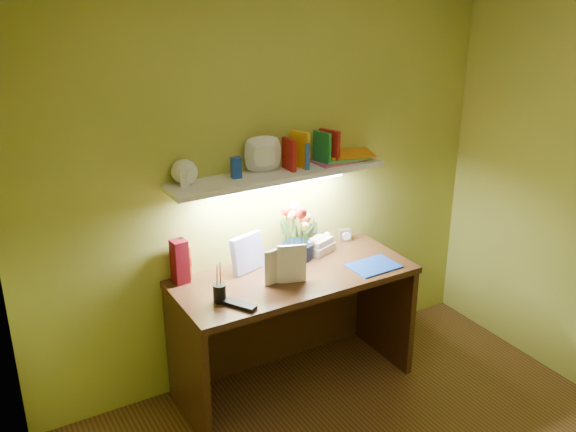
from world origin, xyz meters
The scene contains 13 objects.
desk centered at (0.00, 1.20, 0.38)m, with size 1.40×0.60×0.75m, color black.
flower_bouquet centered at (0.13, 1.39, 0.91)m, with size 0.21×0.21×0.33m, color black, non-canonical shape.
telephone centered at (0.29, 1.39, 0.80)m, with size 0.17×0.13×0.10m, color white, non-canonical shape.
desk_clock centered at (0.53, 1.45, 0.79)m, with size 0.08×0.04×0.08m, color #B6B6BB.
whisky_bottle centered at (-0.58, 1.45, 0.88)m, with size 0.07×0.07×0.26m, color #A74D18, non-canonical shape.
whisky_box centered at (-0.60, 1.43, 0.88)m, with size 0.08×0.08×0.25m, color #620814.
pen_cup centered at (-0.50, 1.12, 0.84)m, with size 0.07×0.07×0.17m, color black.
art_card centered at (-0.21, 1.38, 0.86)m, with size 0.22×0.04×0.22m, color white, non-canonical shape.
tv_remote centered at (-0.44, 1.02, 0.76)m, with size 0.05×0.20×0.02m, color black.
blue_folder centered at (0.46, 1.05, 0.75)m, with size 0.28×0.21×0.01m, color #1742AB.
desk_book_a centered at (-0.22, 1.15, 0.85)m, with size 0.15×0.02×0.21m, color beige.
desk_book_b centered at (-0.14, 1.15, 0.86)m, with size 0.17×0.02×0.23m, color white.
wall_shelf centered at (-0.01, 1.38, 1.33)m, with size 1.32×0.29×0.24m.
Camera 1 is at (-1.68, -1.65, 2.41)m, focal length 40.00 mm.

